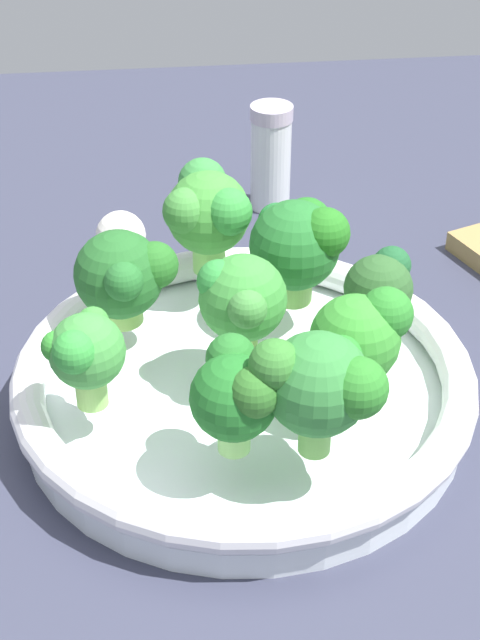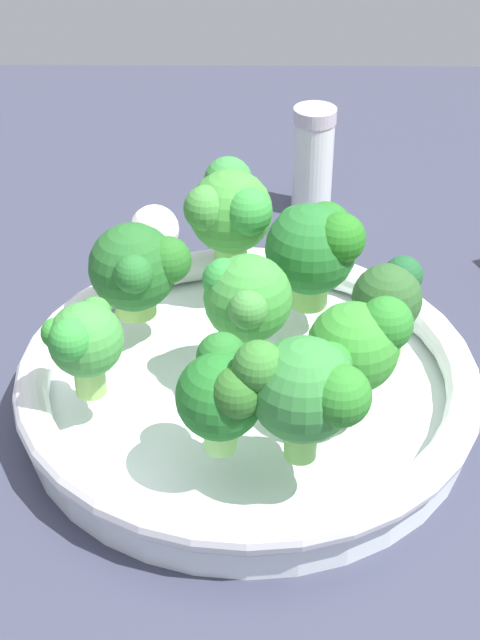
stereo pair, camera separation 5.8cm
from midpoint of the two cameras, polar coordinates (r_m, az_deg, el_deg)
name	(u,v)px [view 2 (the right image)]	position (r cm, az deg, el deg)	size (l,w,h in cm)	color
ground_plane	(244,432)	(62.55, 2.89, -6.83)	(130.00, 130.00, 2.50)	#34374A
bowl	(240,384)	(61.08, 2.73, -3.94)	(29.48, 29.48, 4.07)	white
broccoli_floret_0	(354,345)	(55.18, 9.87, -1.59)	(5.36, 6.08, 6.88)	#86B652
broccoli_floret_1	(247,299)	(57.69, 3.28, 1.14)	(6.14, 5.90, 6.94)	#95C35E
broccoli_floret_2	(133,268)	(62.06, -3.76, 3.02)	(6.57, 6.82, 6.52)	#92C85A
broccoli_floret_3	(79,340)	(55.21, -6.68, -1.32)	(5.31, 4.80, 6.09)	#92CE62
broccoli_floret_4	(311,246)	(63.26, 6.95, 4.36)	(6.69, 6.51, 7.34)	#86C35B
broccoli_floret_5	(301,389)	(50.21, 7.01, -4.24)	(5.83, 7.22, 7.62)	#77C159
broccoli_floret_6	(385,299)	(59.69, 11.49, 1.17)	(4.68, 4.45, 6.21)	#88BF59
broccoli_floret_7	(219,392)	(51.05, 2.01, -4.47)	(5.96, 4.88, 6.29)	#90D46F
broccoli_floret_8	(226,209)	(66.37, 1.69, 6.59)	(7.13, 6.17, 7.70)	#83CB5C
garlic_bulb	(151,229)	(77.95, -3.21, 5.38)	(4.08, 4.08, 4.08)	white
pepper_shaker	(310,160)	(83.64, 6.25, 9.49)	(3.67, 3.67, 9.46)	silver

